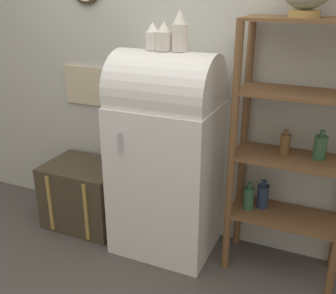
{
  "coord_description": "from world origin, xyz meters",
  "views": [
    {
      "loc": [
        1.07,
        -2.11,
        1.86
      ],
      "look_at": [
        0.02,
        0.27,
        0.82
      ],
      "focal_mm": 42.0,
      "sensor_mm": 36.0,
      "label": 1
    }
  ],
  "objects_px": {
    "vase_center": "(164,37)",
    "vase_right": "(180,32)",
    "vase_left": "(153,37)",
    "refrigerator": "(166,154)",
    "suitcase_trunk": "(86,194)"
  },
  "relations": [
    {
      "from": "vase_center",
      "to": "vase_right",
      "type": "height_order",
      "value": "vase_right"
    },
    {
      "from": "suitcase_trunk",
      "to": "vase_center",
      "type": "bearing_deg",
      "value": -1.37
    },
    {
      "from": "refrigerator",
      "to": "vase_right",
      "type": "relative_size",
      "value": 5.83
    },
    {
      "from": "refrigerator",
      "to": "vase_left",
      "type": "relative_size",
      "value": 8.51
    },
    {
      "from": "vase_right",
      "to": "vase_center",
      "type": "bearing_deg",
      "value": -168.98
    },
    {
      "from": "suitcase_trunk",
      "to": "vase_left",
      "type": "relative_size",
      "value": 3.58
    },
    {
      "from": "vase_right",
      "to": "vase_left",
      "type": "bearing_deg",
      "value": -176.2
    },
    {
      "from": "refrigerator",
      "to": "suitcase_trunk",
      "type": "relative_size",
      "value": 2.38
    },
    {
      "from": "suitcase_trunk",
      "to": "vase_left",
      "type": "bearing_deg",
      "value": -0.87
    },
    {
      "from": "refrigerator",
      "to": "suitcase_trunk",
      "type": "distance_m",
      "value": 0.9
    },
    {
      "from": "refrigerator",
      "to": "vase_left",
      "type": "height_order",
      "value": "vase_left"
    },
    {
      "from": "refrigerator",
      "to": "vase_center",
      "type": "relative_size",
      "value": 8.25
    },
    {
      "from": "vase_left",
      "to": "vase_center",
      "type": "relative_size",
      "value": 0.97
    },
    {
      "from": "vase_center",
      "to": "vase_left",
      "type": "bearing_deg",
      "value": 174.71
    },
    {
      "from": "suitcase_trunk",
      "to": "vase_right",
      "type": "bearing_deg",
      "value": 0.16
    }
  ]
}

